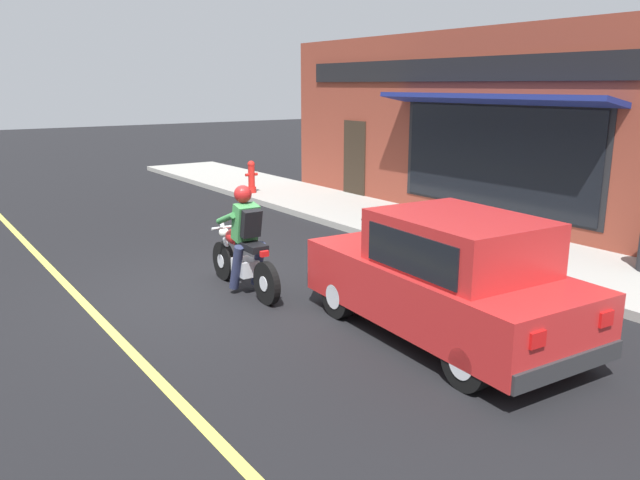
% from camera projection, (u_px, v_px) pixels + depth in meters
% --- Properties ---
extents(ground_plane, '(80.00, 80.00, 0.00)m').
position_uv_depth(ground_plane, '(218.00, 292.00, 9.40)').
color(ground_plane, black).
extents(sidewalk_curb, '(2.60, 22.00, 0.14)m').
position_uv_depth(sidewalk_curb, '(365.00, 214.00, 14.68)').
color(sidewalk_curb, '#9E9B93').
rests_on(sidewalk_curb, ground).
extents(lane_stripe, '(0.12, 19.80, 0.01)m').
position_uv_depth(lane_stripe, '(47.00, 265.00, 10.78)').
color(lane_stripe, '#D1C64C').
rests_on(lane_stripe, ground).
extents(storefront_building, '(1.25, 11.70, 4.20)m').
position_uv_depth(storefront_building, '(453.00, 127.00, 14.07)').
color(storefront_building, brown).
rests_on(storefront_building, ground).
extents(motorcycle_with_rider, '(0.56, 2.02, 1.62)m').
position_uv_depth(motorcycle_with_rider, '(244.00, 248.00, 9.25)').
color(motorcycle_with_rider, black).
rests_on(motorcycle_with_rider, ground).
extents(car_hatchback, '(1.88, 3.88, 1.57)m').
position_uv_depth(car_hatchback, '(446.00, 278.00, 7.51)').
color(car_hatchback, black).
rests_on(car_hatchback, ground).
extents(fire_hydrant, '(0.36, 0.24, 0.88)m').
position_uv_depth(fire_hydrant, '(251.00, 177.00, 17.08)').
color(fire_hydrant, red).
rests_on(fire_hydrant, sidewalk_curb).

